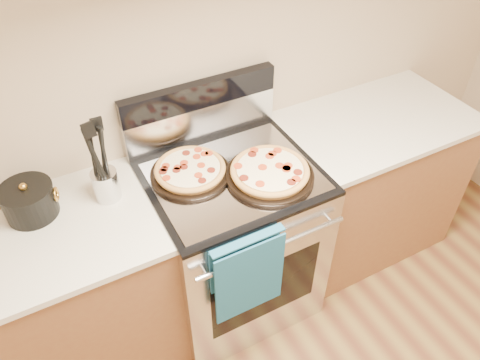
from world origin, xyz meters
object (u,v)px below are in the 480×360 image
range_body (232,242)px  pepperoni_pizza_front (270,172)px  saucepan (30,202)px  pepperoni_pizza_back (190,171)px  utensil_crock (106,185)px

range_body → pepperoni_pizza_front: size_ratio=2.33×
saucepan → range_body: bearing=-11.5°
range_body → pepperoni_pizza_back: pepperoni_pizza_back is taller
pepperoni_pizza_back → saucepan: bearing=171.6°
pepperoni_pizza_front → utensil_crock: (-0.66, 0.23, 0.03)m
pepperoni_pizza_back → pepperoni_pizza_front: bearing=-30.5°
pepperoni_pizza_back → utensil_crock: 0.36m
pepperoni_pizza_back → utensil_crock: size_ratio=2.57×
range_body → pepperoni_pizza_front: 0.53m
saucepan → pepperoni_pizza_front: bearing=-16.0°
range_body → saucepan: (-0.83, 0.17, 0.52)m
range_body → pepperoni_pizza_front: pepperoni_pizza_front is taller
range_body → pepperoni_pizza_back: size_ratio=2.57×
pepperoni_pizza_back → pepperoni_pizza_front: size_ratio=0.91×
range_body → pepperoni_pizza_front: bearing=-38.6°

